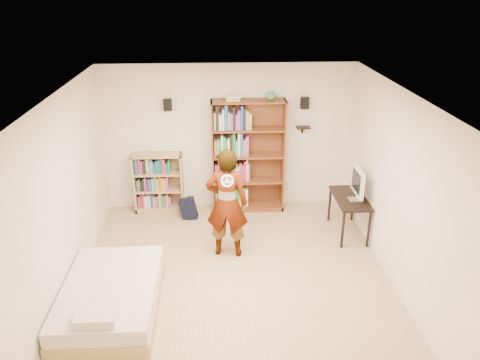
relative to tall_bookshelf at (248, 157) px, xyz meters
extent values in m
cube|color=tan|center=(-0.35, -2.31, -1.04)|extent=(4.50, 5.00, 0.01)
cube|color=white|center=(-0.35, 0.19, 0.31)|extent=(4.50, 0.02, 2.70)
cube|color=white|center=(-0.35, -4.81, 0.31)|extent=(4.50, 0.02, 2.70)
cube|color=white|center=(-2.60, -2.31, 0.31)|extent=(0.02, 5.00, 2.70)
cube|color=white|center=(1.90, -2.31, 0.31)|extent=(0.02, 5.00, 2.70)
cube|color=white|center=(-0.35, -2.31, 1.66)|extent=(4.50, 5.00, 0.02)
cube|color=silver|center=(-0.35, 0.16, 1.63)|extent=(4.50, 0.06, 0.06)
cube|color=silver|center=(-0.35, -4.78, 1.63)|extent=(4.50, 0.06, 0.06)
cube|color=silver|center=(-2.57, -2.31, 1.63)|extent=(0.06, 5.00, 0.06)
cube|color=silver|center=(1.87, -2.31, 1.63)|extent=(0.06, 5.00, 0.06)
cube|color=black|center=(-1.40, 0.09, 0.96)|extent=(0.14, 0.12, 0.20)
cube|color=black|center=(1.00, 0.09, 0.96)|extent=(0.14, 0.12, 0.20)
cube|color=black|center=(1.00, 0.10, 0.51)|extent=(0.25, 0.16, 0.02)
imported|color=black|center=(-0.43, -1.56, -0.16)|extent=(0.70, 0.51, 1.76)
torus|color=white|center=(-0.43, -1.89, 0.36)|extent=(0.19, 0.07, 0.19)
camera|label=1|loc=(-0.59, -7.92, 2.99)|focal=35.00mm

